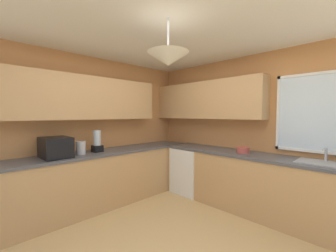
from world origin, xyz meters
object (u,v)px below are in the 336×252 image
(kettle, at_px, (81,148))
(bowl, at_px, (243,150))
(sink_assembly, at_px, (323,163))
(blender_appliance, at_px, (97,142))
(dishwasher, at_px, (191,170))
(microwave, at_px, (56,147))

(kettle, bearing_deg, bowl, 48.62)
(sink_assembly, distance_m, blender_appliance, 3.23)
(sink_assembly, xyz_separation_m, blender_appliance, (-2.77, -1.65, 0.15))
(kettle, distance_m, blender_appliance, 0.29)
(kettle, relative_size, blender_appliance, 0.56)
(sink_assembly, bearing_deg, kettle, -144.93)
(dishwasher, xyz_separation_m, kettle, (-0.64, -1.89, 0.58))
(sink_assembly, relative_size, bowl, 2.89)
(microwave, distance_m, kettle, 0.35)
(sink_assembly, distance_m, bowl, 1.06)
(microwave, relative_size, blender_appliance, 1.33)
(bowl, relative_size, blender_appliance, 0.55)
(dishwasher, relative_size, bowl, 4.40)
(dishwasher, relative_size, microwave, 1.81)
(bowl, bearing_deg, sink_assembly, 0.37)
(sink_assembly, height_order, bowl, sink_assembly)
(sink_assembly, relative_size, blender_appliance, 1.59)
(kettle, bearing_deg, microwave, -93.26)
(dishwasher, bearing_deg, blender_appliance, -112.24)
(sink_assembly, height_order, blender_appliance, blender_appliance)
(microwave, relative_size, sink_assembly, 0.84)
(kettle, height_order, bowl, kettle)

